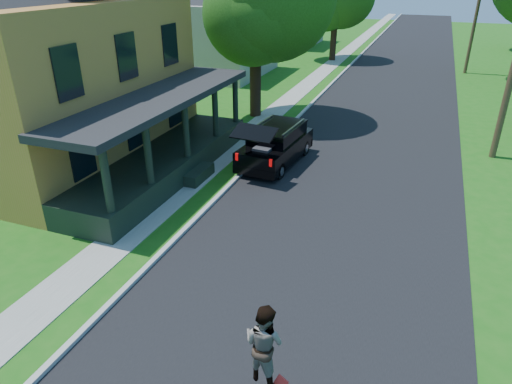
% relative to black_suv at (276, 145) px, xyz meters
% --- Properties ---
extents(ground, '(140.00, 140.00, 0.00)m').
position_rel_black_suv_xyz_m(ground, '(3.20, -8.60, -0.80)').
color(ground, '#185C12').
rests_on(ground, ground).
extents(street, '(8.00, 120.00, 0.02)m').
position_rel_black_suv_xyz_m(street, '(3.20, 11.40, -0.80)').
color(street, black).
rests_on(street, ground).
extents(curb, '(0.15, 120.00, 0.12)m').
position_rel_black_suv_xyz_m(curb, '(-0.85, 11.40, -0.80)').
color(curb, '#ABABA6').
rests_on(curb, ground).
extents(sidewalk, '(1.30, 120.00, 0.03)m').
position_rel_black_suv_xyz_m(sidewalk, '(-2.40, 11.40, -0.80)').
color(sidewalk, slate).
rests_on(sidewalk, ground).
extents(front_walk, '(6.50, 1.20, 0.03)m').
position_rel_black_suv_xyz_m(front_walk, '(-6.30, -2.60, -0.80)').
color(front_walk, slate).
rests_on(front_walk, ground).
extents(main_house, '(15.56, 15.56, 10.10)m').
position_rel_black_suv_xyz_m(main_house, '(-9.60, -2.61, 4.12)').
color(main_house, '#C8793A').
rests_on(main_house, ground).
extents(neighbor_house_mid, '(12.78, 12.78, 8.30)m').
position_rel_black_suv_xyz_m(neighbor_house_mid, '(-10.30, 15.40, 3.39)').
color(neighbor_house_mid, '#A9A195').
rests_on(neighbor_house_mid, ground).
extents(neighbor_house_far, '(12.78, 12.78, 8.30)m').
position_rel_black_suv_xyz_m(neighbor_house_far, '(-10.30, 31.40, 3.39)').
color(neighbor_house_far, '#A9A195').
rests_on(neighbor_house_far, ground).
extents(black_suv, '(2.09, 4.63, 2.10)m').
position_rel_black_suv_xyz_m(black_suv, '(0.00, 0.00, 0.00)').
color(black_suv, black).
rests_on(black_suv, ground).
extents(skateboarder, '(0.94, 0.82, 1.63)m').
position_rel_black_suv_xyz_m(skateboarder, '(3.38, -10.79, 0.42)').
color(skateboarder, black).
rests_on(skateboarder, ground).
extents(utility_pole_far, '(1.47, 0.49, 7.94)m').
position_rel_black_suv_xyz_m(utility_pole_far, '(7.87, 22.15, 3.30)').
color(utility_pole_far, '#453020').
rests_on(utility_pole_far, ground).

